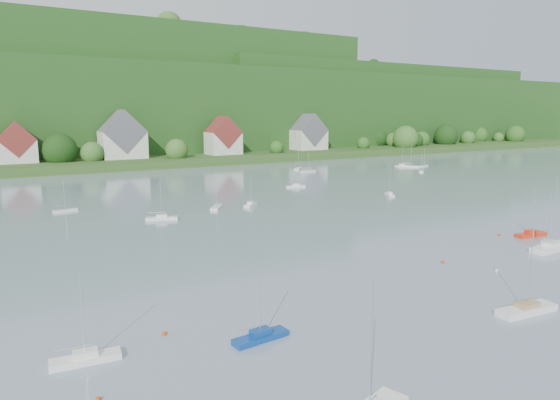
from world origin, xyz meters
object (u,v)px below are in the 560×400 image
near_sailboat_2 (527,309)px  near_sailboat_4 (551,247)px  near_sailboat_6 (85,358)px  near_sailboat_1 (261,336)px  near_sailboat_5 (531,234)px  near_sailboat_3 (547,244)px

near_sailboat_2 → near_sailboat_4: (24.68, 12.24, 0.05)m
near_sailboat_4 → near_sailboat_6: (-64.33, -0.18, -0.10)m
near_sailboat_1 → near_sailboat_6: (-13.96, 3.70, 0.01)m
near_sailboat_2 → near_sailboat_4: near_sailboat_4 is taller
near_sailboat_5 → near_sailboat_6: size_ratio=1.07×
near_sailboat_2 → near_sailboat_3: (25.86, 13.64, -0.03)m
near_sailboat_1 → near_sailboat_6: bearing=160.2°
near_sailboat_3 → near_sailboat_1: bearing=168.5°
near_sailboat_2 → near_sailboat_3: 29.24m
near_sailboat_4 → near_sailboat_2: bearing=-157.1°
near_sailboat_3 → near_sailboat_5: bearing=33.9°
near_sailboat_3 → near_sailboat_4: near_sailboat_4 is taller
near_sailboat_1 → near_sailboat_6: 14.44m
near_sailboat_3 → near_sailboat_6: size_ratio=1.09×
near_sailboat_5 → near_sailboat_6: 69.96m
near_sailboat_2 → near_sailboat_4: bearing=32.2°
near_sailboat_5 → near_sailboat_3: bearing=-121.5°
near_sailboat_1 → near_sailboat_4: bearing=-0.6°
near_sailboat_4 → near_sailboat_6: size_ratio=1.46×
near_sailboat_1 → near_sailboat_4: size_ratio=0.66×
near_sailboat_4 → near_sailboat_5: near_sailboat_4 is taller
near_sailboat_3 → near_sailboat_4: (-1.19, -1.40, 0.08)m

